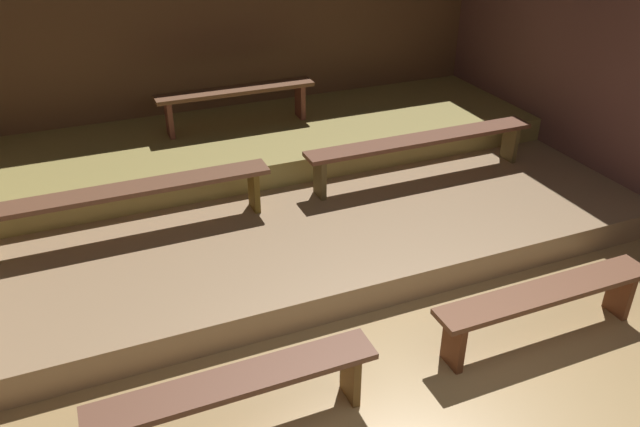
# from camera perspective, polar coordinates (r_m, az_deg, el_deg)

# --- Properties ---
(ground) EXTENTS (6.90, 6.10, 0.08)m
(ground) POSITION_cam_1_polar(r_m,az_deg,el_deg) (5.30, -0.51, -4.65)
(ground) COLOR #A88553
(wall_back) EXTENTS (6.90, 0.06, 2.31)m
(wall_back) POSITION_cam_1_polar(r_m,az_deg,el_deg) (7.17, -8.93, 14.77)
(wall_back) COLOR brown
(wall_back) RESTS_ON ground
(wall_right) EXTENTS (0.06, 6.10, 2.31)m
(wall_right) POSITION_cam_1_polar(r_m,az_deg,el_deg) (6.49, 26.04, 10.60)
(wall_right) COLOR brown
(wall_right) RESTS_ON ground
(platform_lower) EXTENTS (6.10, 3.46, 0.24)m
(platform_lower) POSITION_cam_1_polar(r_m,az_deg,el_deg) (5.96, -3.87, 1.26)
(platform_lower) COLOR #A3815D
(platform_lower) RESTS_ON ground
(platform_middle) EXTENTS (6.10, 1.72, 0.24)m
(platform_middle) POSITION_cam_1_polar(r_m,az_deg,el_deg) (6.61, -6.43, 6.41)
(platform_middle) COLOR #9E8C49
(platform_middle) RESTS_ON platform_lower
(bench_floor_left) EXTENTS (1.67, 0.25, 0.41)m
(bench_floor_left) POSITION_cam_1_polar(r_m,az_deg,el_deg) (3.70, -7.63, -15.67)
(bench_floor_left) COLOR brown
(bench_floor_left) RESTS_ON ground
(bench_floor_right) EXTENTS (1.67, 0.25, 0.41)m
(bench_floor_right) POSITION_cam_1_polar(r_m,az_deg,el_deg) (4.56, 19.85, -7.40)
(bench_floor_right) COLOR brown
(bench_floor_right) RESTS_ON ground
(bench_lower_left) EXTENTS (2.34, 0.25, 0.41)m
(bench_lower_left) POSITION_cam_1_polar(r_m,az_deg,el_deg) (5.26, -17.14, 1.59)
(bench_lower_left) COLOR brown
(bench_lower_left) RESTS_ON platform_lower
(bench_lower_right) EXTENTS (2.34, 0.25, 0.41)m
(bench_lower_right) POSITION_cam_1_polar(r_m,az_deg,el_deg) (6.06, 9.27, 6.28)
(bench_lower_right) COLOR brown
(bench_lower_right) RESTS_ON platform_lower
(bench_middle_center) EXTENTS (1.65, 0.25, 0.41)m
(bench_middle_center) POSITION_cam_1_polar(r_m,az_deg,el_deg) (6.62, -7.66, 10.55)
(bench_middle_center) COLOR brown
(bench_middle_center) RESTS_ON platform_middle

